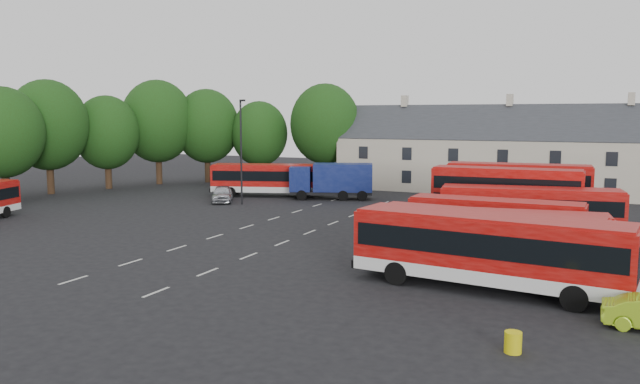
% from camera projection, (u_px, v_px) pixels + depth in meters
% --- Properties ---
extents(ground, '(140.00, 140.00, 0.00)m').
position_uv_depth(ground, '(231.00, 232.00, 42.71)').
color(ground, black).
rests_on(ground, ground).
extents(lane_markings, '(5.15, 33.80, 0.01)m').
position_uv_depth(lane_markings, '(277.00, 229.00, 43.47)').
color(lane_markings, beige).
rests_on(lane_markings, ground).
extents(treeline, '(29.92, 32.59, 12.01)m').
position_uv_depth(treeline, '(166.00, 127.00, 67.95)').
color(treeline, black).
rests_on(treeline, ground).
extents(terrace_houses, '(35.70, 7.13, 10.06)m').
position_uv_depth(terrace_houses, '(508.00, 156.00, 63.49)').
color(terrace_houses, beige).
rests_on(terrace_houses, ground).
extents(bus_row_a, '(12.47, 4.14, 3.46)m').
position_uv_depth(bus_row_a, '(488.00, 245.00, 28.05)').
color(bus_row_a, silver).
rests_on(bus_row_a, ground).
extents(bus_row_b, '(11.38, 3.61, 3.17)m').
position_uv_depth(bus_row_b, '(485.00, 237.00, 31.05)').
color(bus_row_b, silver).
rests_on(bus_row_b, ground).
extents(bus_row_c, '(10.09, 3.50, 2.79)m').
position_uv_depth(bus_row_c, '(512.00, 232.00, 33.54)').
color(bus_row_c, silver).
rests_on(bus_row_c, ground).
extents(bus_row_d, '(10.27, 2.60, 2.89)m').
position_uv_depth(bus_row_d, '(495.00, 218.00, 37.58)').
color(bus_row_d, silver).
rests_on(bus_row_d, ground).
extents(bus_row_e, '(11.65, 4.41, 3.22)m').
position_uv_depth(bus_row_e, '(530.00, 207.00, 40.83)').
color(bus_row_e, silver).
rests_on(bus_row_e, ground).
extents(bus_dd_south, '(10.31, 2.56, 4.21)m').
position_uv_depth(bus_dd_south, '(506.00, 193.00, 44.31)').
color(bus_dd_south, silver).
rests_on(bus_dd_south, ground).
extents(bus_dd_north, '(10.59, 3.12, 4.29)m').
position_uv_depth(bus_dd_north, '(518.00, 188.00, 47.20)').
color(bus_dd_north, silver).
rests_on(bus_dd_north, ground).
extents(bus_north, '(11.43, 5.83, 3.16)m').
position_uv_depth(bus_north, '(269.00, 177.00, 61.10)').
color(bus_north, silver).
rests_on(bus_north, ground).
extents(box_truck, '(8.12, 5.00, 3.39)m').
position_uv_depth(box_truck, '(333.00, 179.00, 59.09)').
color(box_truck, black).
rests_on(box_truck, ground).
extents(silver_car, '(3.79, 4.75, 1.52)m').
position_uv_depth(silver_car, '(222.00, 194.00, 57.30)').
color(silver_car, '#B3B5BB').
rests_on(silver_car, ground).
extents(grit_bin, '(0.58, 0.58, 0.72)m').
position_uv_depth(grit_bin, '(513.00, 342.00, 20.82)').
color(grit_bin, yellow).
rests_on(grit_bin, ground).
extents(lamppost, '(0.64, 0.39, 9.30)m').
position_uv_depth(lamppost, '(241.00, 149.00, 55.21)').
color(lamppost, black).
rests_on(lamppost, ground).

